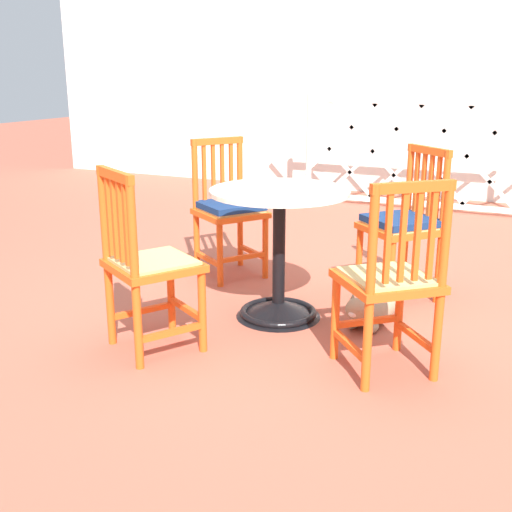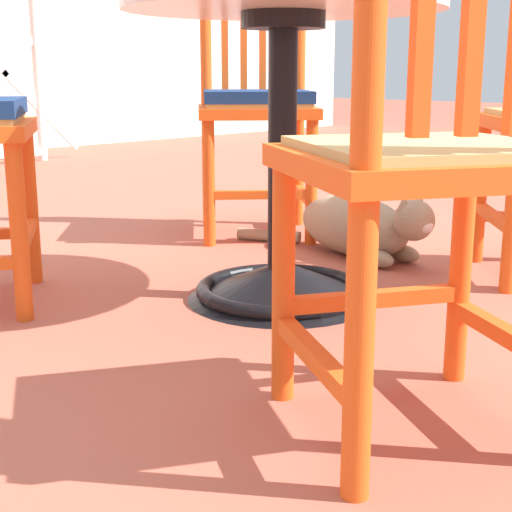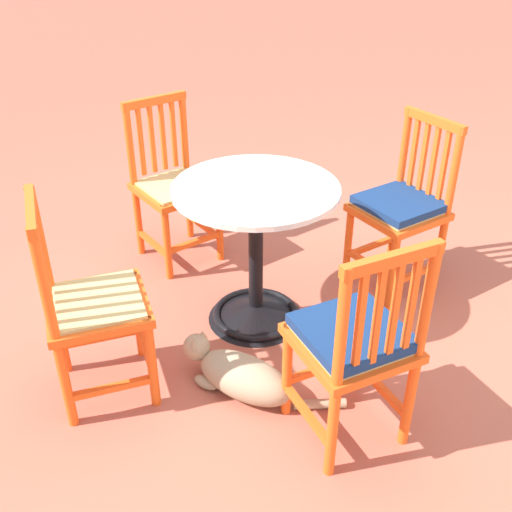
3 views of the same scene
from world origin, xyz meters
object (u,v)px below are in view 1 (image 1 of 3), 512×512
(tabby_cat, at_px, (373,307))
(orange_chair_near_fence, at_px, (229,210))
(orange_chair_facing_out, at_px, (403,226))
(cafe_table, at_px, (279,268))
(orange_chair_by_planter, at_px, (390,283))
(orange_chair_tucked_in, at_px, (148,266))

(tabby_cat, bearing_deg, orange_chair_near_fence, 158.68)
(orange_chair_near_fence, distance_m, orange_chair_facing_out, 1.15)
(orange_chair_near_fence, bearing_deg, tabby_cat, -21.32)
(cafe_table, height_order, tabby_cat, cafe_table)
(orange_chair_near_fence, xyz_separation_m, orange_chair_facing_out, (1.15, 0.05, 0.00))
(orange_chair_by_planter, bearing_deg, orange_chair_facing_out, 99.46)
(cafe_table, relative_size, orange_chair_near_fence, 0.83)
(orange_chair_facing_out, bearing_deg, orange_chair_tucked_in, -126.40)
(orange_chair_near_fence, xyz_separation_m, tabby_cat, (1.12, -0.44, -0.35))
(cafe_table, xyz_separation_m, orange_chair_tucked_in, (-0.40, -0.67, 0.15))
(orange_chair_near_fence, distance_m, orange_chair_tucked_in, 1.25)
(orange_chair_facing_out, distance_m, tabby_cat, 0.60)
(orange_chair_near_fence, relative_size, tabby_cat, 1.23)
(orange_chair_by_planter, xyz_separation_m, tabby_cat, (-0.21, 0.55, -0.34))
(cafe_table, relative_size, tabby_cat, 1.02)
(tabby_cat, bearing_deg, orange_chair_by_planter, -69.36)
(orange_chair_near_fence, bearing_deg, orange_chair_facing_out, 2.66)
(orange_chair_facing_out, xyz_separation_m, tabby_cat, (-0.03, -0.49, -0.35))
(orange_chair_by_planter, relative_size, tabby_cat, 1.23)
(orange_chair_near_fence, xyz_separation_m, orange_chair_by_planter, (1.33, -0.99, -0.01))
(orange_chair_by_planter, bearing_deg, orange_chair_tucked_in, -167.51)
(cafe_table, height_order, orange_chair_facing_out, orange_chair_facing_out)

